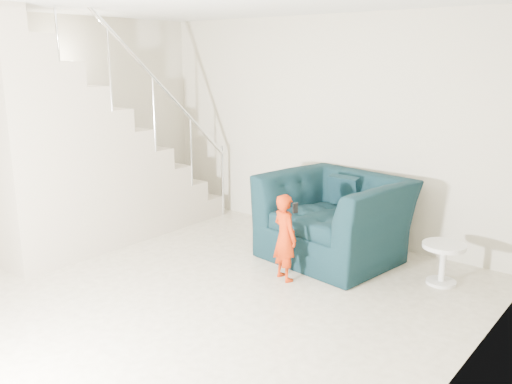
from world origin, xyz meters
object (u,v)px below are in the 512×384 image
Objects in this scene: armchair at (334,218)px; staircase at (79,167)px; toddler at (285,237)px; side_table at (443,257)px.

staircase is (-2.61, -1.46, 0.48)m from armchair.
toddler is at bearing -87.40° from armchair.
side_table is (1.30, 0.88, -0.16)m from toddler.
toddler is (-0.08, -0.83, -0.02)m from armchair.
armchair is 0.40× the size of staircase.
side_table is at bearing -124.73° from toddler.
staircase reaches higher than armchair.
side_table is at bearing 21.54° from staircase.
armchair is at bearing -74.27° from toddler.
armchair is 0.84m from toddler.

